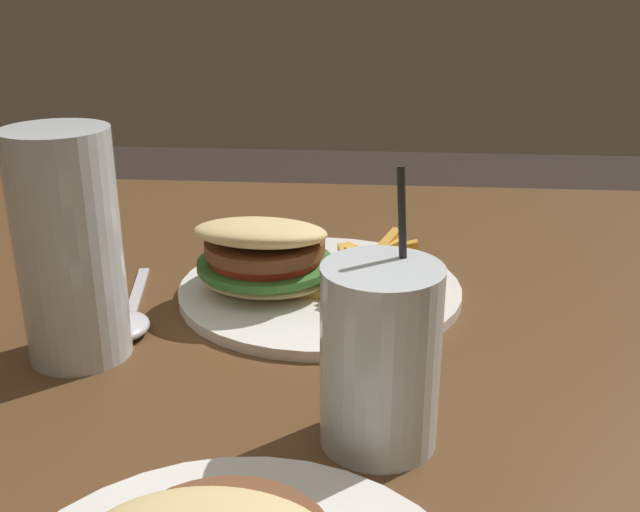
{
  "coord_description": "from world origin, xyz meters",
  "views": [
    {
      "loc": [
        -0.02,
        0.52,
        1.05
      ],
      "look_at": [
        0.03,
        -0.13,
        0.8
      ],
      "focal_mm": 42.0,
      "sensor_mm": 36.0,
      "label": 1
    }
  ],
  "objects_px": {
    "meal_plate_near": "(296,269)",
    "spoon": "(125,323)",
    "beer_glass": "(72,254)",
    "juice_glass": "(380,361)"
  },
  "relations": [
    {
      "from": "meal_plate_near",
      "to": "spoon",
      "type": "distance_m",
      "value": 0.16
    },
    {
      "from": "beer_glass",
      "to": "juice_glass",
      "type": "bearing_deg",
      "value": 156.69
    },
    {
      "from": "meal_plate_near",
      "to": "beer_glass",
      "type": "bearing_deg",
      "value": 37.3
    },
    {
      "from": "spoon",
      "to": "beer_glass",
      "type": "bearing_deg",
      "value": -40.29
    },
    {
      "from": "beer_glass",
      "to": "spoon",
      "type": "relative_size",
      "value": 1.06
    },
    {
      "from": "juice_glass",
      "to": "beer_glass",
      "type": "bearing_deg",
      "value": -23.31
    },
    {
      "from": "spoon",
      "to": "meal_plate_near",
      "type": "bearing_deg",
      "value": 110.53
    },
    {
      "from": "beer_glass",
      "to": "juice_glass",
      "type": "height_order",
      "value": "beer_glass"
    },
    {
      "from": "meal_plate_near",
      "to": "juice_glass",
      "type": "xyz_separation_m",
      "value": [
        -0.08,
        0.22,
        0.03
      ]
    },
    {
      "from": "juice_glass",
      "to": "meal_plate_near",
      "type": "bearing_deg",
      "value": -70.43
    }
  ]
}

